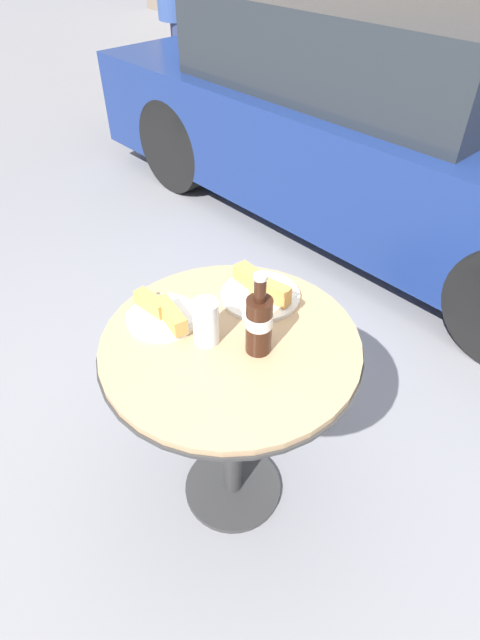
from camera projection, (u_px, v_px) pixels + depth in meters
name	position (u px, v px, depth m)	size (l,w,h in m)	color
ground_plane	(233.00, 488.00, 1.82)	(30.00, 30.00, 0.00)	gray
bistro_table	(231.00, 378.00, 1.43)	(0.71, 0.71, 0.74)	#333333
cola_bottle_left	(259.00, 322.00, 1.24)	(0.07, 0.07, 0.24)	#33190F
drinking_glass	(206.00, 324.00, 1.29)	(0.07, 0.07, 0.13)	black
lunch_plate_near	(260.00, 291.00, 1.46)	(0.23, 0.23, 0.07)	silver
lunch_plate_far	(163.00, 314.00, 1.38)	(0.21, 0.20, 0.06)	silver
parked_car	(397.00, 119.00, 3.04)	(3.86, 1.84, 1.23)	navy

